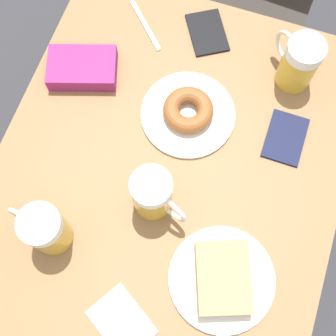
# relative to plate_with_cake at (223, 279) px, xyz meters

# --- Properties ---
(ground_plane) EXTENTS (8.00, 8.00, 0.00)m
(ground_plane) POSITION_rel_plate_with_cake_xyz_m (-0.19, 0.20, -0.78)
(ground_plane) COLOR #333338
(table) EXTENTS (0.79, 0.97, 0.76)m
(table) POSITION_rel_plate_with_cake_xyz_m (-0.19, 0.20, -0.09)
(table) COLOR olive
(table) RESTS_ON ground_plane
(plate_with_cake) EXTENTS (0.23, 0.23, 0.05)m
(plate_with_cake) POSITION_rel_plate_with_cake_xyz_m (0.00, 0.00, 0.00)
(plate_with_cake) COLOR white
(plate_with_cake) RESTS_ON table
(plate_with_donut) EXTENTS (0.23, 0.23, 0.05)m
(plate_with_donut) POSITION_rel_plate_with_cake_xyz_m (-0.19, 0.34, -0.00)
(plate_with_donut) COLOR white
(plate_with_donut) RESTS_ON table
(beer_mug_left) EXTENTS (0.13, 0.09, 0.14)m
(beer_mug_left) POSITION_rel_plate_with_cake_xyz_m (-0.19, 0.11, 0.05)
(beer_mug_left) COLOR gold
(beer_mug_left) RESTS_ON table
(beer_mug_center) EXTENTS (0.12, 0.11, 0.14)m
(beer_mug_center) POSITION_rel_plate_with_cake_xyz_m (0.02, 0.52, 0.05)
(beer_mug_center) COLOR gold
(beer_mug_center) RESTS_ON table
(beer_mug_right) EXTENTS (0.14, 0.09, 0.14)m
(beer_mug_right) POSITION_rel_plate_with_cake_xyz_m (-0.38, -0.03, 0.05)
(beer_mug_right) COLOR gold
(beer_mug_right) RESTS_ON table
(napkin_folded) EXTENTS (0.16, 0.15, 0.00)m
(napkin_folded) POSITION_rel_plate_with_cake_xyz_m (-0.17, -0.15, -0.02)
(napkin_folded) COLOR white
(napkin_folded) RESTS_ON table
(fork) EXTENTS (0.13, 0.13, 0.00)m
(fork) POSITION_rel_plate_with_cake_xyz_m (-0.37, 0.55, -0.02)
(fork) COLOR silver
(fork) RESTS_ON table
(passport_near_edge) EXTENTS (0.14, 0.15, 0.01)m
(passport_near_edge) POSITION_rel_plate_with_cake_xyz_m (-0.21, 0.58, -0.02)
(passport_near_edge) COLOR black
(passport_near_edge) RESTS_ON table
(passport_far_edge) EXTENTS (0.09, 0.13, 0.01)m
(passport_far_edge) POSITION_rel_plate_with_cake_xyz_m (0.05, 0.36, -0.02)
(passport_far_edge) COLOR #141938
(passport_far_edge) RESTS_ON table
(blue_pouch) EXTENTS (0.19, 0.15, 0.04)m
(blue_pouch) POSITION_rel_plate_with_cake_xyz_m (-0.47, 0.37, 0.00)
(blue_pouch) COLOR #8C2366
(blue_pouch) RESTS_ON table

